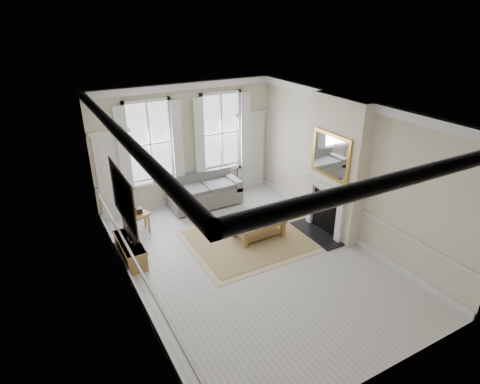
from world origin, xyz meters
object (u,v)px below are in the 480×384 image
sofa (204,193)px  side_table (140,217)px  tv_stand (130,250)px  coffee_table (259,223)px

sofa → side_table: bearing=-163.0°
tv_stand → side_table: bearing=63.6°
side_table → coffee_table: (2.46, -1.69, -0.02)m
side_table → coffee_table: size_ratio=0.44×
sofa → tv_stand: size_ratio=1.55×
side_table → tv_stand: (-0.55, -1.11, -0.17)m
sofa → coffee_table: bearing=-79.5°
sofa → coffee_table: (0.43, -2.31, 0.01)m
side_table → tv_stand: size_ratio=0.43×
sofa → side_table: (-2.03, -0.62, 0.03)m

